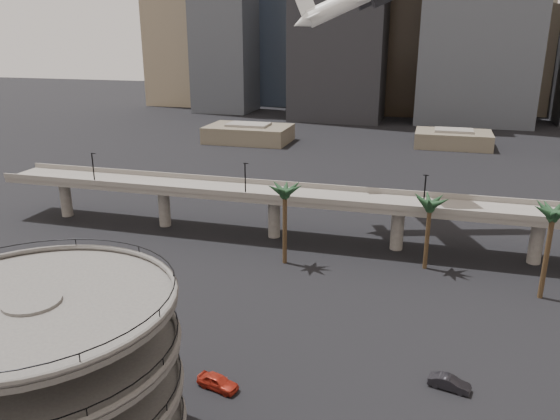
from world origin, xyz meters
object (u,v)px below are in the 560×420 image
(car_a, at_px, (218,382))
(car_b, at_px, (449,383))
(parking_ramp, at_px, (43,372))
(overpass, at_px, (335,203))

(car_a, bearing_deg, car_b, -60.28)
(parking_ramp, bearing_deg, overpass, 77.57)
(parking_ramp, relative_size, car_a, 4.81)
(car_a, relative_size, car_b, 1.06)
(overpass, xyz_separation_m, car_a, (-4.09, -44.67, -6.55))
(parking_ramp, height_order, overpass, parking_ramp)
(parking_ramp, xyz_separation_m, car_a, (8.91, 14.33, -9.05))
(parking_ramp, distance_m, overpass, 60.46)
(car_b, bearing_deg, car_a, 117.94)
(overpass, height_order, car_b, overpass)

